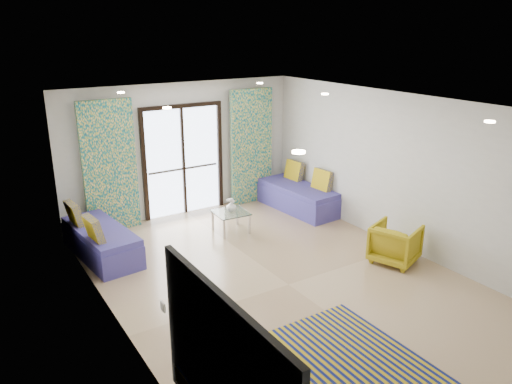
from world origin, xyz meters
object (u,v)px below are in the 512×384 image
daybed_right (299,196)px  coffee_table (231,214)px  armchair (395,242)px  daybed_left (100,241)px

daybed_right → coffee_table: 1.86m
daybed_right → armchair: 2.88m
daybed_left → coffee_table: daybed_left is taller
coffee_table → armchair: 3.06m
daybed_left → armchair: size_ratio=2.66×
daybed_right → armchair: (-0.17, -2.87, 0.07)m
coffee_table → armchair: size_ratio=0.97×
daybed_right → daybed_left: bearing=176.8°
daybed_left → coffee_table: (2.40, -0.24, 0.07)m
armchair → coffee_table: bearing=12.5°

